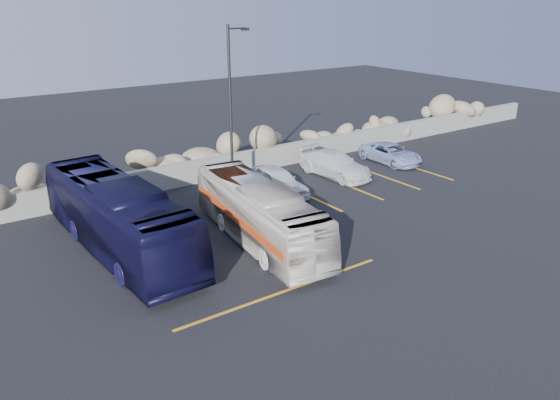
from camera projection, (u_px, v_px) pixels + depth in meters
ground at (312, 285)px, 18.43m from camera, size 90.00×90.00×0.00m
seawall at (165, 178)px, 27.42m from camera, size 60.00×0.40×1.20m
riprap_pile at (154, 159)px, 28.10m from camera, size 54.00×2.80×2.60m
parking_lines at (316, 207)px, 25.19m from camera, size 18.16×9.36×0.01m
lamppost at (231, 107)px, 25.58m from camera, size 1.14×0.18×8.00m
vintage_bus at (259, 213)px, 21.35m from camera, size 3.00×8.72×2.38m
tour_coach at (118, 217)px, 20.49m from camera, size 2.82×10.12×2.79m
car_a at (277, 181)px, 26.69m from camera, size 1.62×3.96×1.35m
car_c at (335, 164)px, 29.42m from camera, size 2.14×4.61×1.30m
car_d at (391, 154)px, 31.79m from camera, size 1.88×3.99×1.10m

